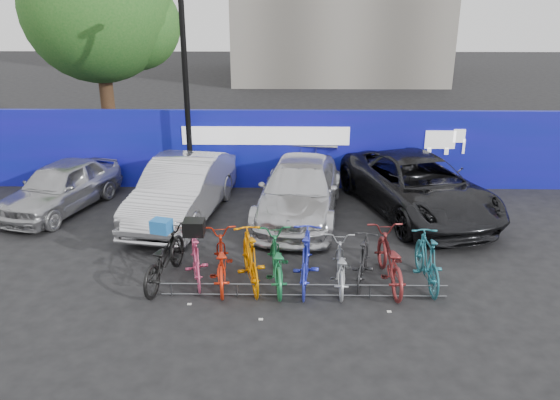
{
  "coord_description": "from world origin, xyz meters",
  "views": [
    {
      "loc": [
        -0.3,
        -9.98,
        5.56
      ],
      "look_at": [
        -0.5,
        2.0,
        1.07
      ],
      "focal_mm": 35.0,
      "sensor_mm": 36.0,
      "label": 1
    }
  ],
  "objects_px": {
    "car_3": "(417,186)",
    "bike_7": "(363,260)",
    "bike_2": "(220,260)",
    "bike_0": "(164,257)",
    "car_2": "(300,190)",
    "bike_4": "(276,260)",
    "car_1": "(183,189)",
    "bike_rack": "(304,290)",
    "tree": "(104,11)",
    "bike_8": "(389,259)",
    "car_0": "(61,187)",
    "bike_1": "(196,257)",
    "lamppost": "(186,83)",
    "bike_5": "(306,258)",
    "bike_9": "(427,260)",
    "bike_3": "(250,258)"
  },
  "relations": [
    {
      "from": "lamppost",
      "to": "car_0",
      "type": "xyz_separation_m",
      "value": [
        -3.33,
        -1.42,
        -2.59
      ]
    },
    {
      "from": "car_0",
      "to": "car_3",
      "type": "relative_size",
      "value": 0.71
    },
    {
      "from": "lamppost",
      "to": "bike_0",
      "type": "bearing_deg",
      "value": -86.28
    },
    {
      "from": "car_3",
      "to": "bike_8",
      "type": "relative_size",
      "value": 2.65
    },
    {
      "from": "bike_2",
      "to": "bike_4",
      "type": "distance_m",
      "value": 1.14
    },
    {
      "from": "bike_0",
      "to": "bike_4",
      "type": "relative_size",
      "value": 1.06
    },
    {
      "from": "bike_3",
      "to": "bike_9",
      "type": "distance_m",
      "value": 3.58
    },
    {
      "from": "car_3",
      "to": "bike_4",
      "type": "xyz_separation_m",
      "value": [
        -3.71,
        -3.98,
        -0.26
      ]
    },
    {
      "from": "bike_rack",
      "to": "bike_8",
      "type": "distance_m",
      "value": 1.88
    },
    {
      "from": "bike_1",
      "to": "bike_7",
      "type": "xyz_separation_m",
      "value": [
        3.44,
        -0.01,
        -0.02
      ]
    },
    {
      "from": "car_1",
      "to": "car_2",
      "type": "bearing_deg",
      "value": 12.67
    },
    {
      "from": "bike_5",
      "to": "bike_9",
      "type": "xyz_separation_m",
      "value": [
        2.45,
        0.09,
        -0.05
      ]
    },
    {
      "from": "bike_0",
      "to": "car_2",
      "type": "bearing_deg",
      "value": -118.55
    },
    {
      "from": "bike_rack",
      "to": "bike_8",
      "type": "relative_size",
      "value": 2.66
    },
    {
      "from": "bike_9",
      "to": "car_2",
      "type": "bearing_deg",
      "value": -56.94
    },
    {
      "from": "bike_2",
      "to": "bike_0",
      "type": "bearing_deg",
      "value": -9.23
    },
    {
      "from": "bike_rack",
      "to": "bike_8",
      "type": "height_order",
      "value": "bike_8"
    },
    {
      "from": "bike_7",
      "to": "bike_rack",
      "type": "bearing_deg",
      "value": 42.32
    },
    {
      "from": "car_0",
      "to": "bike_1",
      "type": "height_order",
      "value": "car_0"
    },
    {
      "from": "bike_9",
      "to": "car_0",
      "type": "bearing_deg",
      "value": -25.01
    },
    {
      "from": "lamppost",
      "to": "bike_5",
      "type": "height_order",
      "value": "lamppost"
    },
    {
      "from": "bike_3",
      "to": "lamppost",
      "type": "bearing_deg",
      "value": -81.3
    },
    {
      "from": "tree",
      "to": "bike_rack",
      "type": "height_order",
      "value": "tree"
    },
    {
      "from": "bike_0",
      "to": "car_0",
      "type": "bearing_deg",
      "value": -37.94
    },
    {
      "from": "car_3",
      "to": "bike_0",
      "type": "height_order",
      "value": "car_3"
    },
    {
      "from": "bike_0",
      "to": "bike_7",
      "type": "relative_size",
      "value": 1.26
    },
    {
      "from": "bike_5",
      "to": "bike_2",
      "type": "bearing_deg",
      "value": 1.84
    },
    {
      "from": "car_2",
      "to": "car_3",
      "type": "height_order",
      "value": "car_3"
    },
    {
      "from": "car_2",
      "to": "bike_0",
      "type": "distance_m",
      "value": 4.65
    },
    {
      "from": "car_1",
      "to": "bike_rack",
      "type": "bearing_deg",
      "value": -43.68
    },
    {
      "from": "tree",
      "to": "bike_rack",
      "type": "relative_size",
      "value": 1.39
    },
    {
      "from": "lamppost",
      "to": "bike_8",
      "type": "xyz_separation_m",
      "value": [
        4.95,
        -5.41,
        -2.72
      ]
    },
    {
      "from": "bike_4",
      "to": "bike_9",
      "type": "distance_m",
      "value": 3.06
    },
    {
      "from": "car_2",
      "to": "car_3",
      "type": "relative_size",
      "value": 0.9
    },
    {
      "from": "tree",
      "to": "car_1",
      "type": "distance_m",
      "value": 8.65
    },
    {
      "from": "bike_4",
      "to": "bike_7",
      "type": "relative_size",
      "value": 1.19
    },
    {
      "from": "bike_0",
      "to": "bike_5",
      "type": "relative_size",
      "value": 1.05
    },
    {
      "from": "tree",
      "to": "bike_5",
      "type": "height_order",
      "value": "tree"
    },
    {
      "from": "tree",
      "to": "bike_rack",
      "type": "xyz_separation_m",
      "value": [
        6.77,
        -10.66,
        -4.91
      ]
    },
    {
      "from": "car_3",
      "to": "bike_7",
      "type": "relative_size",
      "value": 3.37
    },
    {
      "from": "tree",
      "to": "car_1",
      "type": "xyz_separation_m",
      "value": [
        3.68,
        -6.55,
        -4.28
      ]
    },
    {
      "from": "car_3",
      "to": "bike_2",
      "type": "distance_m",
      "value": 6.27
    },
    {
      "from": "car_2",
      "to": "car_3",
      "type": "xyz_separation_m",
      "value": [
        3.17,
        0.25,
        0.05
      ]
    },
    {
      "from": "car_2",
      "to": "bike_5",
      "type": "bearing_deg",
      "value": -81.4
    },
    {
      "from": "bike_2",
      "to": "bike_5",
      "type": "xyz_separation_m",
      "value": [
        1.74,
        -0.08,
        0.08
      ]
    },
    {
      "from": "bike_0",
      "to": "bike_8",
      "type": "bearing_deg",
      "value": -171.17
    },
    {
      "from": "bike_rack",
      "to": "bike_2",
      "type": "bearing_deg",
      "value": 161.05
    },
    {
      "from": "bike_rack",
      "to": "bike_3",
      "type": "distance_m",
      "value": 1.27
    },
    {
      "from": "car_0",
      "to": "bike_9",
      "type": "bearing_deg",
      "value": -6.92
    },
    {
      "from": "bike_8",
      "to": "bike_7",
      "type": "bearing_deg",
      "value": -11.94
    }
  ]
}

